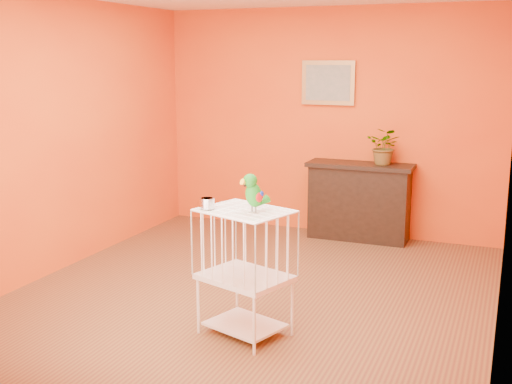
% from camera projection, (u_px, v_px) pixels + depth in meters
% --- Properties ---
extents(ground, '(4.50, 4.50, 0.00)m').
position_uv_depth(ground, '(254.00, 293.00, 5.65)').
color(ground, brown).
rests_on(ground, ground).
extents(room_shell, '(4.50, 4.50, 4.50)m').
position_uv_depth(room_shell, '(254.00, 112.00, 5.32)').
color(room_shell, '#E75815').
rests_on(room_shell, ground).
extents(console_cabinet, '(1.18, 0.42, 0.87)m').
position_uv_depth(console_cabinet, '(359.00, 201.00, 7.25)').
color(console_cabinet, black).
rests_on(console_cabinet, ground).
extents(potted_plant, '(0.45, 0.48, 0.32)m').
position_uv_depth(potted_plant, '(385.00, 151.00, 7.02)').
color(potted_plant, '#26722D').
rests_on(potted_plant, console_cabinet).
extents(framed_picture, '(0.62, 0.04, 0.50)m').
position_uv_depth(framed_picture, '(328.00, 83.00, 7.30)').
color(framed_picture, '#A7773B').
rests_on(framed_picture, room_shell).
extents(birdcage, '(0.74, 0.65, 0.95)m').
position_uv_depth(birdcage, '(245.00, 271.00, 4.70)').
color(birdcage, white).
rests_on(birdcage, ground).
extents(feed_cup, '(0.11, 0.11, 0.08)m').
position_uv_depth(feed_cup, '(207.00, 203.00, 4.63)').
color(feed_cup, silver).
rests_on(feed_cup, birdcage).
extents(parrot, '(0.19, 0.24, 0.28)m').
position_uv_depth(parrot, '(254.00, 192.00, 4.53)').
color(parrot, '#59544C').
rests_on(parrot, birdcage).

